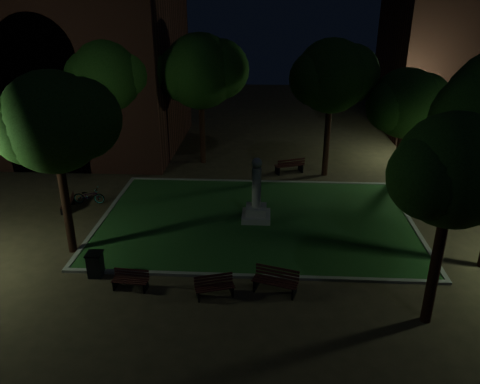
% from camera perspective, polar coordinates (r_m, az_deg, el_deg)
% --- Properties ---
extents(ground, '(80.00, 80.00, 0.00)m').
position_cam_1_polar(ground, '(21.51, 1.83, -5.85)').
color(ground, '#403422').
extents(lawn, '(15.00, 10.00, 0.08)m').
position_cam_1_polar(lawn, '(23.26, 1.97, -3.39)').
color(lawn, '#24501F').
rests_on(lawn, ground).
extents(lawn_kerb, '(15.40, 10.40, 0.12)m').
position_cam_1_polar(lawn_kerb, '(23.26, 1.97, -3.35)').
color(lawn_kerb, slate).
rests_on(lawn_kerb, ground).
extents(monument, '(1.40, 1.40, 3.20)m').
position_cam_1_polar(monument, '(22.87, 2.00, -1.34)').
color(monument, gray).
rests_on(monument, lawn).
extents(building_main, '(20.00, 12.00, 15.00)m').
position_cam_1_polar(building_main, '(36.58, -24.13, 16.40)').
color(building_main, '#4E261E').
rests_on(building_main, ground).
extents(tree_west, '(5.00, 4.08, 7.80)m').
position_cam_1_polar(tree_west, '(19.79, -21.61, 7.87)').
color(tree_west, black).
rests_on(tree_west, ground).
extents(tree_north_wl, '(5.72, 4.67, 8.29)m').
position_cam_1_polar(tree_north_wl, '(30.00, -4.66, 14.43)').
color(tree_north_wl, black).
rests_on(tree_north_wl, ground).
extents(tree_north_er, '(5.22, 4.26, 8.18)m').
position_cam_1_polar(tree_north_er, '(28.06, 11.31, 13.67)').
color(tree_north_er, black).
rests_on(tree_north_er, ground).
extents(tree_ne, '(4.88, 3.98, 6.67)m').
position_cam_1_polar(tree_ne, '(28.50, 19.73, 10.13)').
color(tree_ne, black).
rests_on(tree_ne, ground).
extents(tree_se, '(4.34, 3.55, 7.28)m').
position_cam_1_polar(tree_se, '(15.40, 24.87, 2.32)').
color(tree_se, black).
rests_on(tree_se, ground).
extents(tree_nw, '(5.96, 4.87, 8.44)m').
position_cam_1_polar(tree_nw, '(29.91, -15.08, 13.81)').
color(tree_nw, black).
rests_on(tree_nw, ground).
extents(lamppost_nw, '(1.18, 0.28, 4.68)m').
position_cam_1_polar(lamppost_nw, '(32.28, -15.86, 9.37)').
color(lamppost_nw, black).
rests_on(lamppost_nw, ground).
extents(lamppost_ne, '(1.18, 0.28, 4.28)m').
position_cam_1_polar(lamppost_ne, '(32.78, 20.79, 8.52)').
color(lamppost_ne, black).
rests_on(lamppost_ne, ground).
extents(bench_near_left, '(1.54, 0.91, 0.80)m').
position_cam_1_polar(bench_near_left, '(17.68, -3.13, -11.47)').
color(bench_near_left, black).
rests_on(bench_near_left, ground).
extents(bench_near_right, '(1.79, 1.05, 0.93)m').
position_cam_1_polar(bench_near_right, '(17.89, 4.37, -10.80)').
color(bench_near_right, black).
rests_on(bench_near_right, ground).
extents(bench_west_near, '(1.41, 0.59, 0.75)m').
position_cam_1_polar(bench_west_near, '(18.52, -13.18, -10.44)').
color(bench_west_near, black).
rests_on(bench_west_near, ground).
extents(bench_left_side, '(0.76, 1.48, 0.77)m').
position_cam_1_polar(bench_left_side, '(25.85, -20.19, -1.29)').
color(bench_left_side, black).
rests_on(bench_left_side, ground).
extents(bench_far_side, '(1.92, 1.26, 1.00)m').
position_cam_1_polar(bench_far_side, '(29.41, 6.08, 3.17)').
color(bench_far_side, black).
rests_on(bench_far_side, ground).
extents(trash_bin, '(0.62, 0.62, 1.04)m').
position_cam_1_polar(trash_bin, '(19.54, -17.23, -8.42)').
color(trash_bin, black).
rests_on(trash_bin, ground).
extents(bicycle, '(1.68, 0.63, 0.87)m').
position_cam_1_polar(bicycle, '(26.25, -17.94, -0.44)').
color(bicycle, black).
rests_on(bicycle, ground).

